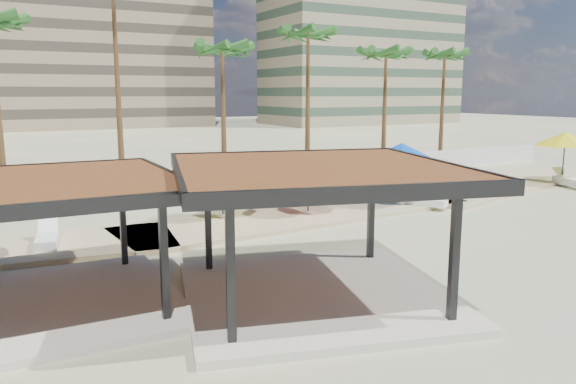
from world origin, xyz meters
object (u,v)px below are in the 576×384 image
(lounger_c, at_px, (425,201))
(pavilion_west, at_px, (43,232))
(umbrella_c, at_px, (308,166))
(lounger_a, at_px, (47,239))
(lounger_d, at_px, (569,181))
(pavilion_central, at_px, (316,219))
(lounger_b, at_px, (451,186))

(lounger_c, bearing_deg, pavilion_west, 78.63)
(umbrella_c, xyz_separation_m, lounger_a, (-10.22, 0.03, -1.82))
(umbrella_c, distance_m, lounger_c, 5.96)
(lounger_a, xyz_separation_m, lounger_d, (26.96, -0.52, 0.02))
(pavilion_west, relative_size, umbrella_c, 1.88)
(pavilion_central, bearing_deg, lounger_b, 49.48)
(pavilion_west, bearing_deg, lounger_c, 17.41)
(lounger_a, relative_size, lounger_d, 0.91)
(lounger_a, bearing_deg, lounger_d, -81.32)
(lounger_b, distance_m, lounger_c, 4.84)
(umbrella_c, distance_m, lounger_b, 10.00)
(umbrella_c, bearing_deg, lounger_d, -1.69)
(pavilion_central, relative_size, lounger_d, 3.62)
(pavilion_west, bearing_deg, lounger_d, 12.29)
(pavilion_central, distance_m, lounger_c, 12.63)
(pavilion_central, distance_m, lounger_b, 17.43)
(pavilion_central, bearing_deg, umbrella_c, 75.83)
(pavilion_west, relative_size, lounger_c, 3.20)
(pavilion_central, relative_size, lounger_b, 4.27)
(umbrella_c, height_order, lounger_c, umbrella_c)
(lounger_a, distance_m, lounger_c, 15.84)
(lounger_b, bearing_deg, umbrella_c, 109.23)
(lounger_c, relative_size, lounger_d, 0.88)
(pavilion_central, distance_m, pavilion_west, 6.61)
(pavilion_central, height_order, lounger_b, pavilion_central)
(lounger_d, bearing_deg, lounger_a, 106.38)
(pavilion_central, xyz_separation_m, lounger_c, (10.28, 7.14, -1.72))
(umbrella_c, xyz_separation_m, lounger_b, (9.72, 1.46, -1.84))
(pavilion_west, distance_m, lounger_d, 28.07)
(pavilion_west, bearing_deg, pavilion_central, -20.69)
(lounger_a, distance_m, lounger_b, 20.00)
(pavilion_west, relative_size, lounger_d, 2.80)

